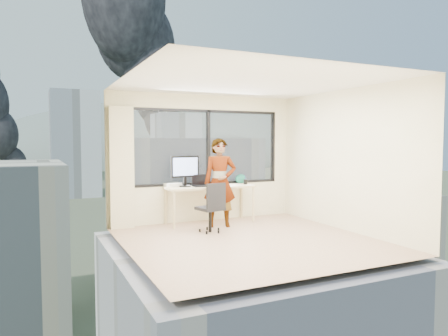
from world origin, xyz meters
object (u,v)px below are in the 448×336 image
laptop (201,181)px  person (220,183)px  chair (210,207)px  game_console (173,185)px  monitor (185,171)px  desk (210,204)px  handbag (241,179)px

laptop → person: bearing=-57.1°
person → laptop: 0.46m
chair → game_console: 1.13m
chair → monitor: size_ratio=1.49×
monitor → chair: bearing=-90.5°
chair → person: 0.66m
desk → game_console: game_console is taller
laptop → monitor: bearing=160.9°
person → monitor: bearing=154.6°
person → desk: bearing=113.1°
chair → handbag: 1.57m
person → game_console: bearing=158.4°
game_console → person: bearing=-56.1°
person → monitor: person is taller
monitor → laptop: bearing=-32.2°
person → laptop: size_ratio=4.89×
monitor → game_console: bearing=140.5°
desk → person: size_ratio=1.05×
handbag → game_console: bearing=159.1°
desk → handbag: 0.95m
person → game_console: 0.98m
chair → handbag: size_ratio=3.67×
desk → laptop: bearing=-175.1°
laptop → handbag: laptop is taller
chair → handbag: handbag is taller
person → game_console: size_ratio=5.86×
game_console → handbag: size_ratio=1.16×
desk → chair: bearing=-113.3°
chair → laptop: bearing=67.6°
desk → handbag: bearing=14.2°
desk → game_console: size_ratio=6.18×
person → game_console: (-0.75, 0.64, -0.07)m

